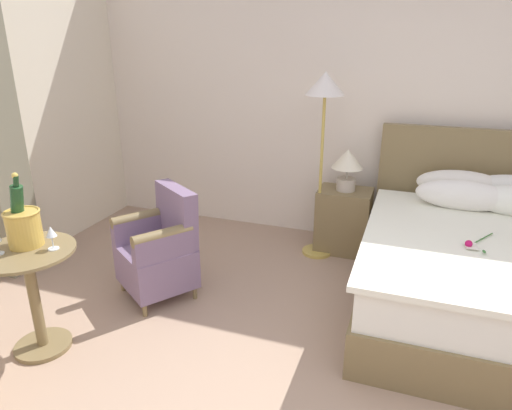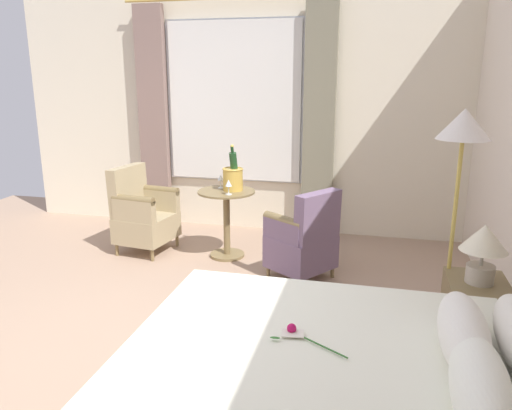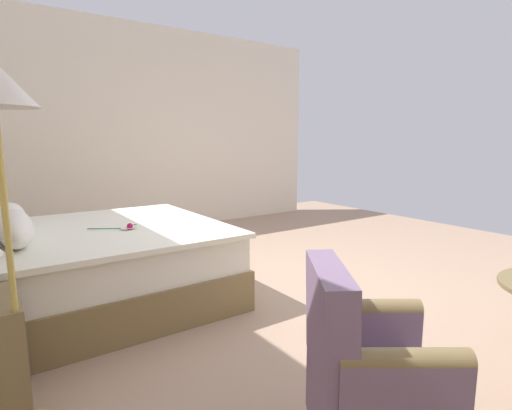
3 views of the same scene
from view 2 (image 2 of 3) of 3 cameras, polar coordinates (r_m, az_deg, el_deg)
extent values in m
plane|color=tan|center=(3.71, -16.47, -16.71)|extent=(7.89, 7.89, 0.00)
cube|color=#EFE4C9|center=(6.20, -2.25, 11.27)|extent=(0.12, 5.56, 3.03)
cube|color=white|center=(6.12, -2.46, 11.66)|extent=(0.02, 1.70, 1.91)
cube|color=white|center=(6.09, -2.54, 11.65)|extent=(0.02, 1.62, 1.87)
cube|color=gray|center=(5.85, 7.22, 9.28)|extent=(0.10, 0.36, 2.69)
cube|color=gray|center=(6.42, -11.65, 9.58)|extent=(0.10, 0.36, 2.69)
cube|color=white|center=(2.47, 8.44, -20.88)|extent=(1.69, 1.91, 0.28)
cube|color=white|center=(2.39, 7.08, -17.64)|extent=(1.78, 1.85, 0.04)
ellipsoid|color=white|center=(2.53, 22.59, -13.32)|extent=(0.74, 0.25, 0.26)
ellipsoid|color=white|center=(2.18, 24.23, -18.53)|extent=(0.74, 0.26, 0.25)
cylinder|color=#2D6628|center=(2.47, 7.13, -15.50)|extent=(0.18, 0.29, 0.01)
sphere|color=#B20F4C|center=(2.56, 4.10, -13.88)|extent=(0.05, 0.05, 0.05)
ellipsoid|color=#33702D|center=(2.50, 2.20, -14.92)|extent=(0.02, 0.05, 0.01)
cube|color=white|center=(2.55, 4.23, -14.40)|extent=(0.09, 0.12, 0.00)
cube|color=olive|center=(3.63, 23.60, -12.55)|extent=(0.49, 0.37, 0.61)
sphere|color=#B7B2A8|center=(3.35, 24.57, -12.48)|extent=(0.02, 0.02, 0.02)
cylinder|color=beige|center=(3.49, 24.22, -7.20)|extent=(0.18, 0.18, 0.12)
cylinder|color=#B7B2A8|center=(3.45, 24.41, -5.53)|extent=(0.02, 0.02, 0.10)
cone|color=#EFE5C6|center=(3.41, 24.65, -3.40)|extent=(0.29, 0.29, 0.17)
cylinder|color=gold|center=(3.93, 20.34, -14.89)|extent=(0.28, 0.28, 0.03)
cylinder|color=gold|center=(3.63, 21.39, -4.55)|extent=(0.03, 0.03, 1.46)
cone|color=silver|center=(3.46, 22.69, 8.54)|extent=(0.34, 0.34, 0.20)
cylinder|color=olive|center=(5.39, -3.31, -5.69)|extent=(0.37, 0.37, 0.03)
cylinder|color=olive|center=(5.28, -3.36, -2.28)|extent=(0.07, 0.07, 0.70)
cylinder|color=olive|center=(5.18, -3.42, 1.53)|extent=(0.60, 0.60, 0.02)
cylinder|color=gold|center=(5.18, -2.66, 2.92)|extent=(0.21, 0.21, 0.22)
torus|color=gold|center=(5.16, -2.67, 4.14)|extent=(0.22, 0.22, 0.02)
cylinder|color=white|center=(5.16, -2.67, 3.92)|extent=(0.18, 0.18, 0.03)
cylinder|color=#1E4723|center=(5.17, -2.55, 4.56)|extent=(0.13, 0.09, 0.28)
cylinder|color=#193D1E|center=(5.12, -2.74, 6.33)|extent=(0.05, 0.03, 0.08)
sphere|color=gold|center=(5.11, -2.75, 6.71)|extent=(0.04, 0.04, 0.04)
cylinder|color=white|center=(5.31, -4.04, 1.98)|extent=(0.06, 0.06, 0.01)
cylinder|color=white|center=(5.30, -4.05, 2.44)|extent=(0.01, 0.01, 0.08)
cone|color=white|center=(5.29, -4.06, 3.17)|extent=(0.07, 0.07, 0.06)
cylinder|color=white|center=(5.02, -3.14, 1.23)|extent=(0.07, 0.07, 0.01)
cylinder|color=white|center=(5.01, -3.14, 1.72)|extent=(0.01, 0.01, 0.08)
cone|color=white|center=(4.99, -3.16, 2.54)|extent=(0.07, 0.07, 0.07)
cylinder|color=olive|center=(5.14, 5.10, -6.30)|extent=(0.04, 0.04, 0.10)
cylinder|color=olive|center=(4.85, 1.41, -7.60)|extent=(0.04, 0.04, 0.10)
cylinder|color=olive|center=(4.88, 8.71, -7.58)|extent=(0.04, 0.04, 0.10)
cylinder|color=olive|center=(4.57, 5.04, -9.07)|extent=(0.04, 0.04, 0.10)
cube|color=slate|center=(4.78, 5.13, -5.30)|extent=(0.72, 0.71, 0.31)
cube|color=slate|center=(4.53, 7.08, -1.37)|extent=(0.49, 0.40, 0.46)
cube|color=slate|center=(4.86, 6.77, -1.87)|extent=(0.34, 0.43, 0.19)
cylinder|color=olive|center=(4.84, 6.81, -0.80)|extent=(0.34, 0.43, 0.09)
cube|color=slate|center=(4.57, 3.16, -2.92)|extent=(0.34, 0.43, 0.19)
cylinder|color=olive|center=(4.54, 3.18, -1.78)|extent=(0.34, 0.43, 0.09)
cylinder|color=olive|center=(5.33, -11.77, -5.61)|extent=(0.04, 0.04, 0.13)
cylinder|color=olive|center=(5.73, -9.01, -4.02)|extent=(0.04, 0.04, 0.13)
cylinder|color=olive|center=(5.58, -15.61, -4.93)|extent=(0.04, 0.04, 0.13)
cylinder|color=olive|center=(5.96, -12.71, -3.45)|extent=(0.04, 0.04, 0.13)
cube|color=tan|center=(5.58, -12.38, -2.51)|extent=(0.65, 0.60, 0.27)
cube|color=tan|center=(5.60, -14.41, 1.66)|extent=(0.57, 0.21, 0.53)
cube|color=tan|center=(5.31, -13.80, -0.64)|extent=(0.16, 0.49, 0.23)
cylinder|color=olive|center=(5.28, -13.88, 0.58)|extent=(0.16, 0.49, 0.09)
cube|color=tan|center=(5.70, -11.00, 0.56)|extent=(0.16, 0.49, 0.23)
cylinder|color=olive|center=(5.67, -11.06, 1.71)|extent=(0.16, 0.49, 0.09)
camera|label=1|loc=(4.29, -39.85, 12.25)|focal=32.00mm
camera|label=3|loc=(5.44, 20.24, 8.17)|focal=28.00mm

